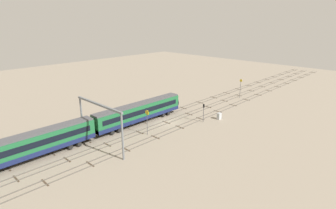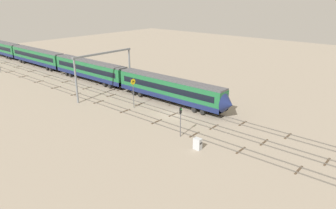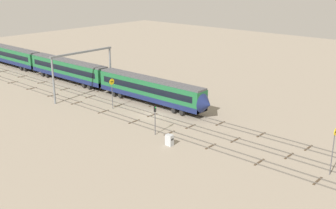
% 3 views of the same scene
% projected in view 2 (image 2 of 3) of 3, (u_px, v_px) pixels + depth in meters
% --- Properties ---
extents(ground_plane, '(207.25, 207.25, 0.00)m').
position_uv_depth(ground_plane, '(173.00, 115.00, 54.54)').
color(ground_plane, gray).
extents(track_near_foreground, '(191.25, 2.40, 0.16)m').
position_uv_depth(track_near_foreground, '(157.00, 121.00, 51.46)').
color(track_near_foreground, '#59544C').
rests_on(track_near_foreground, ground).
extents(track_second_near, '(191.25, 2.40, 0.16)m').
position_uv_depth(track_second_near, '(173.00, 114.00, 54.51)').
color(track_second_near, '#59544C').
rests_on(track_second_near, ground).
extents(track_with_train, '(191.25, 2.40, 0.16)m').
position_uv_depth(track_with_train, '(188.00, 108.00, 57.57)').
color(track_with_train, '#59544C').
rests_on(track_with_train, ground).
extents(train, '(100.00, 3.24, 4.80)m').
position_uv_depth(train, '(63.00, 63.00, 82.07)').
color(train, '#1E6638').
rests_on(train, ground).
extents(overhead_gantry, '(0.40, 14.24, 8.83)m').
position_uv_depth(overhead_gantry, '(104.00, 65.00, 63.33)').
color(overhead_gantry, slate).
rests_on(overhead_gantry, ground).
extents(speed_sign_near_foreground, '(0.14, 1.06, 5.48)m').
position_uv_depth(speed_sign_near_foreground, '(133.00, 89.00, 56.70)').
color(speed_sign_near_foreground, '#4C4C51').
rests_on(speed_sign_near_foreground, ground).
extents(signal_light_trackside_departure, '(0.31, 0.32, 4.52)m').
position_uv_depth(signal_light_trackside_departure, '(181.00, 118.00, 45.26)').
color(signal_light_trackside_departure, '#4C4C51').
rests_on(signal_light_trackside_departure, ground).
extents(relay_cabinet, '(1.07, 0.74, 1.59)m').
position_uv_depth(relay_cabinet, '(198.00, 144.00, 42.18)').
color(relay_cabinet, '#B2B7BC').
rests_on(relay_cabinet, ground).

